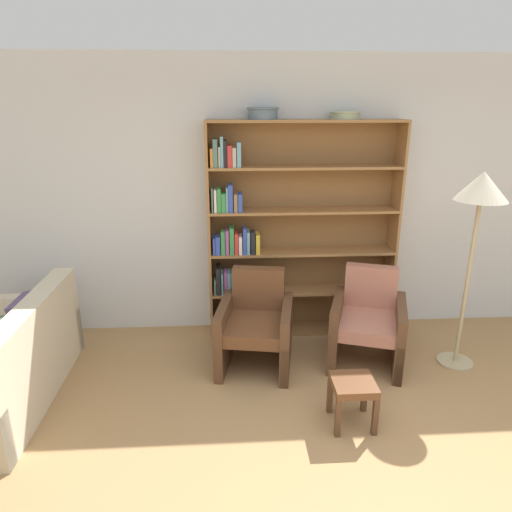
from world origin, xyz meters
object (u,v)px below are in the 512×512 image
Objects in this scene: bowl_stoneware at (263,112)px; armchair_leather at (256,325)px; couch at (1,367)px; floor_lamp at (481,198)px; footstool at (353,390)px; bookshelf at (284,237)px; bowl_olive at (345,114)px; armchair_cushioned at (368,322)px.

armchair_leather is (-0.10, -0.62, -1.83)m from bowl_stoneware.
bowl_stoneware is at bearing -64.61° from couch.
bowl_stoneware reaches higher than floor_lamp.
footstool is at bearing 136.53° from armchair_leather.
bowl_olive reaches higher than bookshelf.
bookshelf is at bearing -23.58° from armchair_cushioned.
floor_lamp is at bearing -36.62° from bowl_olive.
bowl_stoneware is 0.18× the size of couch.
armchair_leather is (2.07, 0.43, 0.09)m from couch.
bookshelf is 1.29m from bowl_olive.
bookshelf is 5.91× the size of footstool.
bookshelf reaches higher than couch.
bowl_olive reaches higher than footstool.
bowl_olive is 3.65m from couch.
bowl_olive is 2.10m from armchair_leather.
couch is 3.13m from armchair_cushioned.
floor_lamp is 1.90m from footstool.
bookshelf is at bearing 4.79° from bowl_stoneware.
couch is (-2.17, -1.05, -1.93)m from bowl_stoneware.
bookshelf reaches higher than floor_lamp.
bowl_stoneware is 2.01m from floor_lamp.
armchair_cushioned is 0.48× the size of floor_lamp.
bowl_stoneware reaches higher than armchair_leather.
footstool is (2.73, -0.46, -0.00)m from couch.
armchair_leather reaches higher than couch.
bowl_stoneware is (-0.22, -0.02, 1.19)m from bookshelf.
bookshelf is 1.29× the size of couch.
bookshelf is 1.73m from footstool.
armchair_leather is 0.48× the size of floor_lamp.
armchair_cushioned is at bearing -170.22° from armchair_leather.
armchair_leather is 1.12m from footstool.
armchair_cushioned reaches higher than couch.
armchair_leather is (-0.32, -0.64, -0.64)m from bookshelf.
bookshelf reaches higher than footstool.
bowl_stoneware is 3.09m from couch.
couch is 2.77m from footstool.
couch is (-2.39, -1.07, -0.74)m from bookshelf.
armchair_leather is 1.00× the size of armchair_cushioned.
floor_lamp is (0.99, -0.74, -0.65)m from bowl_olive.
armchair_cushioned reaches higher than footstool.
armchair_leather is 1.03m from armchair_cushioned.
footstool is at bearing -100.02° from couch.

